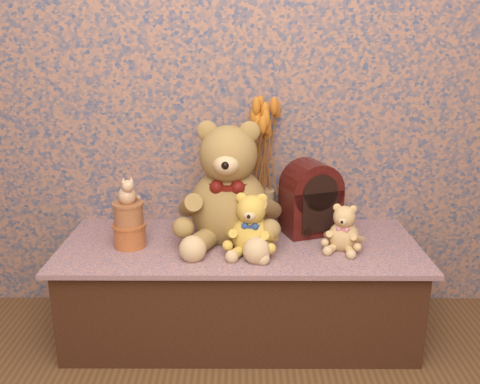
# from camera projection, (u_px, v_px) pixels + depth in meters

# --- Properties ---
(display_shelf) EXTENTS (1.49, 0.61, 0.42)m
(display_shelf) POSITION_uv_depth(u_px,v_px,m) (240.00, 288.00, 2.21)
(display_shelf) COLOR #3C487C
(display_shelf) RESTS_ON ground
(teddy_large) EXTENTS (0.46, 0.54, 0.55)m
(teddy_large) POSITION_uv_depth(u_px,v_px,m) (229.00, 177.00, 2.12)
(teddy_large) COLOR olive
(teddy_large) RESTS_ON display_shelf
(teddy_medium) EXTENTS (0.25, 0.28, 0.27)m
(teddy_medium) POSITION_uv_depth(u_px,v_px,m) (252.00, 220.00, 2.03)
(teddy_medium) COLOR gold
(teddy_medium) RESTS_ON display_shelf
(teddy_small) EXTENTS (0.22, 0.24, 0.21)m
(teddy_small) POSITION_uv_depth(u_px,v_px,m) (344.00, 225.00, 2.07)
(teddy_small) COLOR tan
(teddy_small) RESTS_ON display_shelf
(cathedral_radio) EXTENTS (0.28, 0.23, 0.32)m
(cathedral_radio) POSITION_uv_depth(u_px,v_px,m) (311.00, 197.00, 2.23)
(cathedral_radio) COLOR #390B0A
(cathedral_radio) RESTS_ON display_shelf
(ceramic_vase) EXTENTS (0.11, 0.11, 0.18)m
(ceramic_vase) POSITION_uv_depth(u_px,v_px,m) (262.00, 209.00, 2.30)
(ceramic_vase) COLOR tan
(ceramic_vase) RESTS_ON display_shelf
(dried_stalks) EXTENTS (0.21, 0.21, 0.38)m
(dried_stalks) POSITION_uv_depth(u_px,v_px,m) (263.00, 148.00, 2.21)
(dried_stalks) COLOR orange
(dried_stalks) RESTS_ON ceramic_vase
(biscuit_tin_lower) EXTENTS (0.17, 0.17, 0.09)m
(biscuit_tin_lower) POSITION_uv_depth(u_px,v_px,m) (130.00, 235.00, 2.11)
(biscuit_tin_lower) COLOR gold
(biscuit_tin_lower) RESTS_ON display_shelf
(biscuit_tin_upper) EXTENTS (0.15, 0.15, 0.09)m
(biscuit_tin_upper) POSITION_uv_depth(u_px,v_px,m) (128.00, 214.00, 2.08)
(biscuit_tin_upper) COLOR tan
(biscuit_tin_upper) RESTS_ON biscuit_tin_lower
(cat_figurine) EXTENTS (0.11, 0.12, 0.12)m
(cat_figurine) POSITION_uv_depth(u_px,v_px,m) (127.00, 189.00, 2.05)
(cat_figurine) COLOR silver
(cat_figurine) RESTS_ON biscuit_tin_upper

